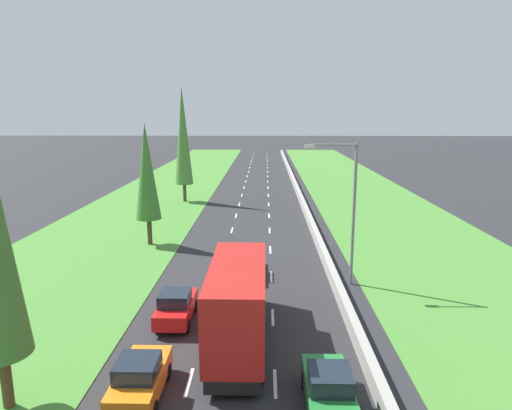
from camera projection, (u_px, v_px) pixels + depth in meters
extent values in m
plane|color=#28282B|center=(256.00, 191.00, 62.28)|extent=(300.00, 300.00, 0.00)
cube|color=#478433|center=(165.00, 191.00, 62.53)|extent=(14.00, 140.00, 0.04)
cube|color=#478433|center=(359.00, 192.00, 61.99)|extent=(14.00, 140.00, 0.04)
cube|color=#9E9B93|center=(297.00, 188.00, 62.08)|extent=(0.44, 120.00, 0.85)
cube|color=white|center=(189.00, 382.00, 18.25)|extent=(0.14, 2.00, 0.01)
cube|color=white|center=(208.00, 316.00, 24.13)|extent=(0.14, 2.00, 0.01)
cube|color=white|center=(219.00, 276.00, 30.00)|extent=(0.14, 2.00, 0.01)
cube|color=white|center=(227.00, 250.00, 35.88)|extent=(0.14, 2.00, 0.01)
cube|color=white|center=(232.00, 230.00, 41.75)|extent=(0.14, 2.00, 0.01)
cube|color=white|center=(236.00, 216.00, 47.63)|extent=(0.14, 2.00, 0.01)
cube|color=white|center=(239.00, 204.00, 53.50)|extent=(0.14, 2.00, 0.01)
cube|color=white|center=(242.00, 195.00, 59.37)|extent=(0.14, 2.00, 0.01)
cube|color=white|center=(244.00, 188.00, 65.25)|extent=(0.14, 2.00, 0.01)
cube|color=white|center=(246.00, 181.00, 71.12)|extent=(0.14, 2.00, 0.01)
cube|color=white|center=(247.00, 176.00, 77.00)|extent=(0.14, 2.00, 0.01)
cube|color=white|center=(249.00, 172.00, 82.87)|extent=(0.14, 2.00, 0.01)
cube|color=white|center=(250.00, 168.00, 88.75)|extent=(0.14, 2.00, 0.01)
cube|color=white|center=(251.00, 164.00, 94.62)|extent=(0.14, 2.00, 0.01)
cube|color=white|center=(251.00, 161.00, 100.49)|extent=(0.14, 2.00, 0.01)
cube|color=white|center=(252.00, 159.00, 106.37)|extent=(0.14, 2.00, 0.01)
cube|color=white|center=(253.00, 156.00, 112.24)|extent=(0.14, 2.00, 0.01)
cube|color=white|center=(254.00, 154.00, 118.12)|extent=(0.14, 2.00, 0.01)
cube|color=white|center=(275.00, 383.00, 18.18)|extent=(0.14, 2.00, 0.01)
cube|color=white|center=(273.00, 317.00, 24.06)|extent=(0.14, 2.00, 0.01)
cube|color=white|center=(271.00, 277.00, 29.93)|extent=(0.14, 2.00, 0.01)
cube|color=white|center=(270.00, 250.00, 35.81)|extent=(0.14, 2.00, 0.01)
cube|color=white|center=(270.00, 230.00, 41.68)|extent=(0.14, 2.00, 0.01)
cube|color=white|center=(269.00, 216.00, 47.56)|extent=(0.14, 2.00, 0.01)
cube|color=white|center=(269.00, 204.00, 53.43)|extent=(0.14, 2.00, 0.01)
cube|color=white|center=(268.00, 195.00, 59.30)|extent=(0.14, 2.00, 0.01)
cube|color=white|center=(268.00, 188.00, 65.18)|extent=(0.14, 2.00, 0.01)
cube|color=white|center=(268.00, 182.00, 71.05)|extent=(0.14, 2.00, 0.01)
cube|color=white|center=(268.00, 176.00, 76.93)|extent=(0.14, 2.00, 0.01)
cube|color=white|center=(267.00, 172.00, 82.80)|extent=(0.14, 2.00, 0.01)
cube|color=white|center=(267.00, 168.00, 88.68)|extent=(0.14, 2.00, 0.01)
cube|color=white|center=(267.00, 164.00, 94.55)|extent=(0.14, 2.00, 0.01)
cube|color=white|center=(267.00, 161.00, 100.42)|extent=(0.14, 2.00, 0.01)
cube|color=white|center=(267.00, 159.00, 106.30)|extent=(0.14, 2.00, 0.01)
cube|color=white|center=(267.00, 156.00, 112.17)|extent=(0.14, 2.00, 0.01)
cube|color=white|center=(267.00, 154.00, 118.05)|extent=(0.14, 2.00, 0.01)
cube|color=orange|center=(141.00, 380.00, 17.22)|extent=(1.68, 3.90, 0.76)
cube|color=#19232D|center=(137.00, 368.00, 16.78)|extent=(1.52, 1.60, 0.64)
cylinder|color=black|center=(131.00, 371.00, 18.50)|extent=(0.22, 0.64, 0.64)
cylinder|color=black|center=(167.00, 371.00, 18.47)|extent=(0.22, 0.64, 0.64)
cylinder|color=black|center=(111.00, 409.00, 16.13)|extent=(0.22, 0.64, 0.64)
cylinder|color=black|center=(153.00, 409.00, 16.10)|extent=(0.22, 0.64, 0.64)
cube|color=#237A33|center=(328.00, 391.00, 16.53)|extent=(1.68, 3.90, 0.76)
cube|color=#19232D|center=(330.00, 379.00, 16.09)|extent=(1.52, 1.60, 0.64)
cylinder|color=black|center=(305.00, 381.00, 17.81)|extent=(0.22, 0.64, 0.64)
cylinder|color=black|center=(343.00, 381.00, 17.78)|extent=(0.22, 0.64, 0.64)
cube|color=black|center=(239.00, 329.00, 21.44)|extent=(2.20, 9.40, 0.56)
cube|color=red|center=(243.00, 273.00, 24.65)|extent=(2.40, 2.20, 2.50)
cube|color=#B21E19|center=(238.00, 301.00, 19.97)|extent=(2.44, 7.20, 3.30)
cylinder|color=black|center=(223.00, 306.00, 24.75)|extent=(0.22, 0.64, 0.64)
cylinder|color=black|center=(263.00, 306.00, 24.70)|extent=(0.22, 0.64, 0.64)
cylinder|color=black|center=(211.00, 359.00, 19.38)|extent=(0.22, 0.64, 0.64)
cylinder|color=black|center=(263.00, 360.00, 19.34)|extent=(0.22, 0.64, 0.64)
cylinder|color=black|center=(208.00, 373.00, 18.32)|extent=(0.22, 0.64, 0.64)
cylinder|color=black|center=(262.00, 374.00, 18.28)|extent=(0.22, 0.64, 0.64)
cube|color=red|center=(176.00, 308.00, 23.52)|extent=(1.68, 3.90, 0.76)
cube|color=#19232D|center=(175.00, 298.00, 23.08)|extent=(1.52, 1.60, 0.64)
cylinder|color=black|center=(167.00, 305.00, 24.79)|extent=(0.22, 0.64, 0.64)
cylinder|color=black|center=(195.00, 305.00, 24.76)|extent=(0.22, 0.64, 0.64)
cylinder|color=black|center=(157.00, 326.00, 22.42)|extent=(0.22, 0.64, 0.64)
cylinder|color=black|center=(187.00, 326.00, 22.39)|extent=(0.22, 0.64, 0.64)
cube|color=white|center=(244.00, 264.00, 30.46)|extent=(1.76, 4.50, 0.72)
cube|color=#19232D|center=(243.00, 255.00, 30.18)|extent=(1.56, 1.90, 0.60)
cylinder|color=black|center=(233.00, 262.00, 31.92)|extent=(0.22, 0.64, 0.64)
cylinder|color=black|center=(256.00, 262.00, 31.89)|extent=(0.22, 0.64, 0.64)
cylinder|color=black|center=(230.00, 276.00, 29.19)|extent=(0.22, 0.64, 0.64)
cylinder|color=black|center=(255.00, 276.00, 29.15)|extent=(0.22, 0.64, 0.64)
cylinder|color=#4C3823|center=(6.00, 380.00, 16.52)|extent=(0.40, 0.40, 2.20)
cylinder|color=#4C3823|center=(150.00, 232.00, 37.07)|extent=(0.39, 0.39, 2.20)
cone|color=#3D752D|center=(147.00, 171.00, 36.06)|extent=(2.05, 2.05, 7.81)
cylinder|color=#4C3823|center=(185.00, 193.00, 55.01)|extent=(0.41, 0.41, 2.20)
cone|color=#4C7F38|center=(183.00, 135.00, 53.60)|extent=(2.15, 2.15, 11.70)
cylinder|color=gray|center=(354.00, 215.00, 27.79)|extent=(0.20, 0.20, 9.00)
cylinder|color=gray|center=(333.00, 145.00, 26.94)|extent=(2.80, 0.12, 0.12)
cube|color=silver|center=(310.00, 146.00, 26.99)|extent=(0.60, 0.28, 0.20)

